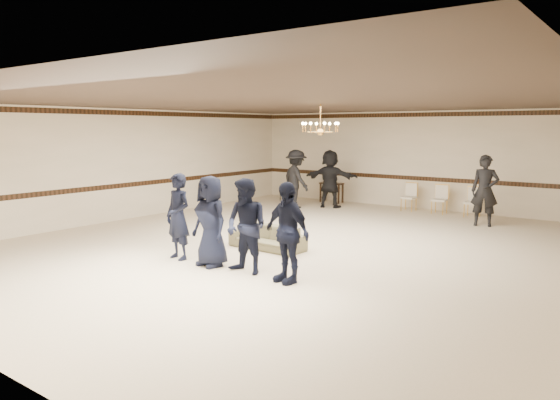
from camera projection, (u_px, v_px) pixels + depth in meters
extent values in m
cube|color=beige|center=(296.00, 246.00, 11.81)|extent=(12.00, 14.00, 0.01)
cube|color=#2F221A|center=(296.00, 102.00, 11.37)|extent=(12.00, 14.00, 0.01)
cube|color=beige|center=(417.00, 160.00, 17.17)|extent=(12.00, 0.01, 3.20)
cube|color=beige|center=(126.00, 164.00, 15.12)|extent=(0.01, 14.00, 3.20)
cube|color=#361E10|center=(416.00, 178.00, 17.24)|extent=(12.00, 0.02, 0.14)
cube|color=#361E10|center=(418.00, 115.00, 16.96)|extent=(12.00, 0.02, 0.14)
imported|color=black|center=(178.00, 217.00, 10.50)|extent=(0.68, 0.49, 1.75)
imported|color=black|center=(211.00, 221.00, 9.97)|extent=(0.93, 0.68, 1.75)
imported|color=black|center=(247.00, 226.00, 9.44)|extent=(0.89, 0.71, 1.75)
imported|color=black|center=(287.00, 232.00, 8.91)|extent=(1.10, 0.65, 1.75)
imported|color=#6B6647|center=(267.00, 237.00, 11.48)|extent=(1.76, 0.73, 0.51)
imported|color=black|center=(296.00, 179.00, 17.36)|extent=(1.44, 1.17, 1.94)
imported|color=black|center=(330.00, 179.00, 17.39)|extent=(1.88, 1.01, 1.94)
imported|color=black|center=(485.00, 191.00, 14.07)|extent=(0.80, 0.62, 1.94)
cube|color=#321E10|center=(331.00, 193.00, 18.66)|extent=(0.85, 0.37, 0.71)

